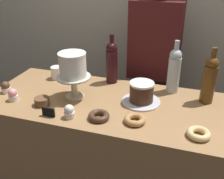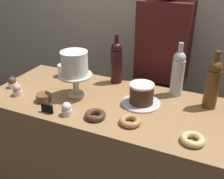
{
  "view_description": "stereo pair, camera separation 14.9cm",
  "coord_description": "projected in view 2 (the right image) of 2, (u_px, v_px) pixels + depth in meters",
  "views": [
    {
      "loc": [
        0.41,
        -1.27,
        1.65
      ],
      "look_at": [
        0.0,
        0.0,
        0.98
      ],
      "focal_mm": 42.28,
      "sensor_mm": 36.0,
      "label": 1
    },
    {
      "loc": [
        0.55,
        -1.22,
        1.65
      ],
      "look_at": [
        0.0,
        0.0,
        0.98
      ],
      "focal_mm": 42.28,
      "sensor_mm": 36.0,
      "label": 2
    }
  ],
  "objects": [
    {
      "name": "silver_serving_platter",
      "position": [
        141.0,
        103.0,
        1.51
      ],
      "size": [
        0.22,
        0.22,
        0.01
      ],
      "color": "silver",
      "rests_on": "display_counter"
    },
    {
      "name": "price_sign_chalkboard",
      "position": [
        47.0,
        108.0,
        1.41
      ],
      "size": [
        0.07,
        0.01,
        0.05
      ],
      "color": "black",
      "rests_on": "display_counter"
    },
    {
      "name": "chocolate_round_cake",
      "position": [
        142.0,
        93.0,
        1.48
      ],
      "size": [
        0.14,
        0.14,
        0.12
      ],
      "color": "#3D2619",
      "rests_on": "silver_serving_platter"
    },
    {
      "name": "donut_chocolate",
      "position": [
        95.0,
        115.0,
        1.37
      ],
      "size": [
        0.11,
        0.11,
        0.03
      ],
      "color": "#472D1E",
      "rests_on": "display_counter"
    },
    {
      "name": "barista_figure",
      "position": [
        161.0,
        78.0,
        1.97
      ],
      "size": [
        0.36,
        0.22,
        1.6
      ],
      "color": "black",
      "rests_on": "ground_plane"
    },
    {
      "name": "wine_bottle_dark_red",
      "position": [
        116.0,
        62.0,
        1.71
      ],
      "size": [
        0.08,
        0.08,
        0.33
      ],
      "color": "black",
      "rests_on": "display_counter"
    },
    {
      "name": "white_layer_cake",
      "position": [
        74.0,
        63.0,
        1.51
      ],
      "size": [
        0.16,
        0.16,
        0.14
      ],
      "color": "white",
      "rests_on": "cake_stand_pedestal"
    },
    {
      "name": "cupcake_strawberry",
      "position": [
        18.0,
        90.0,
        1.59
      ],
      "size": [
        0.06,
        0.06,
        0.07
      ],
      "color": "white",
      "rests_on": "display_counter"
    },
    {
      "name": "wine_bottle_clear",
      "position": [
        178.0,
        73.0,
        1.55
      ],
      "size": [
        0.08,
        0.08,
        0.33
      ],
      "color": "#B2BCC1",
      "rests_on": "display_counter"
    },
    {
      "name": "cookie_stack",
      "position": [
        44.0,
        98.0,
        1.53
      ],
      "size": [
        0.08,
        0.08,
        0.04
      ],
      "color": "brown",
      "rests_on": "display_counter"
    },
    {
      "name": "cupcake_vanilla",
      "position": [
        67.0,
        109.0,
        1.39
      ],
      "size": [
        0.06,
        0.06,
        0.07
      ],
      "color": "white",
      "rests_on": "display_counter"
    },
    {
      "name": "donut_glazed",
      "position": [
        193.0,
        139.0,
        1.19
      ],
      "size": [
        0.11,
        0.11,
        0.03
      ],
      "color": "#E0C17F",
      "rests_on": "display_counter"
    },
    {
      "name": "donut_maple",
      "position": [
        130.0,
        121.0,
        1.32
      ],
      "size": [
        0.11,
        0.11,
        0.03
      ],
      "color": "#B27F47",
      "rests_on": "display_counter"
    },
    {
      "name": "coffee_cup_ceramic",
      "position": [
        63.0,
        70.0,
        1.85
      ],
      "size": [
        0.08,
        0.08,
        0.08
      ],
      "color": "white",
      "rests_on": "display_counter"
    },
    {
      "name": "back_wall",
      "position": [
        158.0,
        7.0,
        2.08
      ],
      "size": [
        6.0,
        0.05,
        2.6
      ],
      "color": "#BCB7A8",
      "rests_on": "ground_plane"
    },
    {
      "name": "cupcake_chocolate",
      "position": [
        13.0,
        82.0,
        1.69
      ],
      "size": [
        0.06,
        0.06,
        0.07
      ],
      "color": "white",
      "rests_on": "display_counter"
    },
    {
      "name": "display_counter",
      "position": [
        112.0,
        161.0,
        1.73
      ],
      "size": [
        1.5,
        0.63,
        0.9
      ],
      "color": "#997047",
      "rests_on": "ground_plane"
    },
    {
      "name": "cake_stand_pedestal",
      "position": [
        76.0,
        81.0,
        1.56
      ],
      "size": [
        0.2,
        0.2,
        0.14
      ],
      "color": "beige",
      "rests_on": "display_counter"
    },
    {
      "name": "wine_bottle_amber",
      "position": [
        213.0,
        84.0,
        1.42
      ],
      "size": [
        0.08,
        0.08,
        0.33
      ],
      "color": "#5B3814",
      "rests_on": "display_counter"
    }
  ]
}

